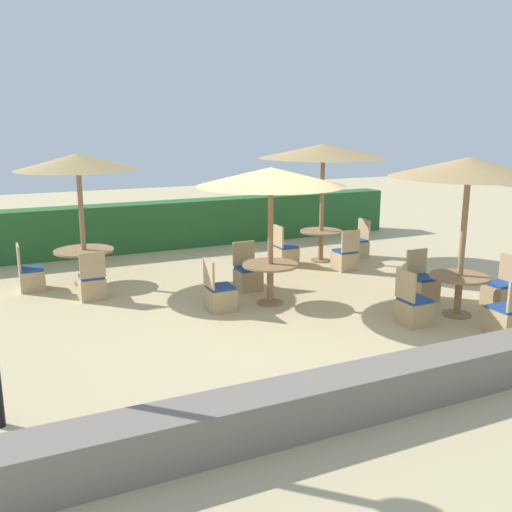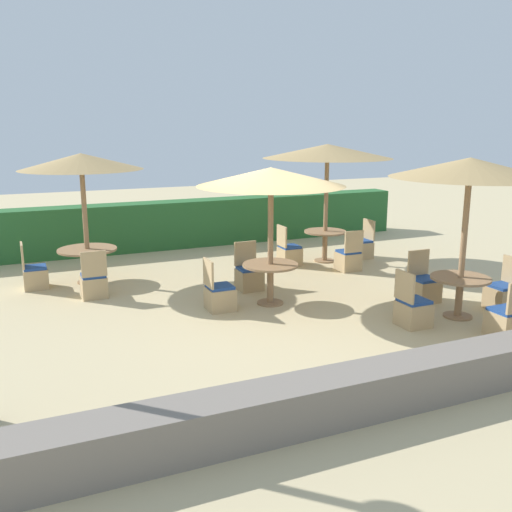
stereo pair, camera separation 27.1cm
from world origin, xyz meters
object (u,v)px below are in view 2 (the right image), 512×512
(patio_chair_back_left_south, at_px, (94,284))
(patio_chair_back_right_west, at_px, (289,254))
(patio_chair_front_right_south, at_px, (506,321))
(patio_chair_center_north, at_px, (249,276))
(patio_chair_front_right_north, at_px, (424,287))
(patio_chair_center_west, at_px, (219,296))
(parasol_back_right, at_px, (327,152))
(patio_chair_back_left_west, at_px, (35,276))
(parasol_center, at_px, (271,177))
(patio_chair_back_right_east, at_px, (361,247))
(parasol_front_right, at_px, (470,168))
(patio_chair_front_right_west, at_px, (413,311))
(round_table_back_left, at_px, (88,255))
(parasol_back_left, at_px, (81,162))
(round_table_front_right, at_px, (460,286))
(patio_chair_front_right_east, at_px, (503,295))
(patio_chair_back_right_south, at_px, (348,259))
(round_table_center, at_px, (270,273))
(round_table_back_right, at_px, (325,238))

(patio_chair_back_left_south, bearing_deg, patio_chair_back_right_west, 10.15)
(patio_chair_front_right_south, xyz_separation_m, patio_chair_center_north, (-2.62, 3.96, 0.00))
(patio_chair_front_right_north, distance_m, patio_chair_back_left_south, 6.15)
(patio_chair_center_west, xyz_separation_m, parasol_back_right, (3.53, 2.41, 2.31))
(patio_chair_back_left_south, bearing_deg, parasol_back_right, 8.07)
(patio_chair_back_left_west, bearing_deg, parasol_back_right, 87.20)
(parasol_center, bearing_deg, patio_chair_back_right_west, 56.67)
(patio_chair_front_right_north, relative_size, patio_chair_back_right_west, 1.00)
(patio_chair_front_right_south, height_order, patio_chair_back_right_east, same)
(parasol_center, bearing_deg, patio_chair_front_right_north, -20.17)
(parasol_front_right, relative_size, patio_chair_front_right_south, 2.88)
(patio_chair_front_right_south, relative_size, patio_chair_center_north, 1.00)
(patio_chair_front_right_north, xyz_separation_m, patio_chair_back_right_west, (-1.04, 3.46, 0.00))
(patio_chair_front_right_west, xyz_separation_m, round_table_back_left, (-4.46, 4.75, 0.32))
(parasol_back_right, height_order, patio_chair_back_right_east, parasol_back_right)
(parasol_back_left, bearing_deg, round_table_back_left, 0.00)
(parasol_front_right, bearing_deg, round_table_front_right, 90.00)
(patio_chair_front_right_east, bearing_deg, patio_chair_back_right_west, 24.47)
(round_table_front_right, height_order, patio_chair_center_west, patio_chair_center_west)
(patio_chair_back_left_west, relative_size, patio_chair_back_left_south, 1.00)
(patio_chair_front_right_east, bearing_deg, parasol_back_left, 54.08)
(patio_chair_front_right_north, distance_m, parasol_back_right, 4.14)
(parasol_back_right, distance_m, patio_chair_back_right_south, 2.50)
(patio_chair_front_right_north, relative_size, parasol_back_left, 0.35)
(patio_chair_front_right_south, height_order, patio_chair_back_right_west, same)
(patio_chair_center_west, height_order, round_table_back_left, patio_chair_center_west)
(patio_chair_front_right_west, bearing_deg, parasol_center, -140.73)
(round_table_center, bearing_deg, patio_chair_back_left_west, 144.54)
(patio_chair_center_west, xyz_separation_m, patio_chair_back_right_east, (4.53, 2.36, 0.00))
(patio_chair_front_right_south, relative_size, parasol_center, 0.36)
(parasol_back_left, bearing_deg, patio_chair_back_left_south, -92.50)
(patio_chair_back_left_south, bearing_deg, round_table_center, -30.13)
(parasol_center, distance_m, patio_chair_back_left_south, 3.91)
(patio_chair_front_right_south, height_order, round_table_back_left, patio_chair_front_right_south)
(patio_chair_front_right_north, xyz_separation_m, patio_chair_back_right_south, (-0.05, 2.47, 0.00))
(patio_chair_front_right_west, height_order, patio_chair_front_right_east, same)
(patio_chair_front_right_east, height_order, patio_chair_back_left_south, same)
(patio_chair_back_left_south, height_order, parasol_back_right, parasol_back_right)
(parasol_front_right, relative_size, patio_chair_back_left_south, 2.88)
(parasol_front_right, bearing_deg, patio_chair_back_left_west, 144.15)
(patio_chair_front_right_east, height_order, patio_chair_center_north, same)
(parasol_back_right, bearing_deg, round_table_back_right, -90.00)
(patio_chair_back_left_south, bearing_deg, patio_chair_front_right_east, -28.84)
(round_table_front_right, relative_size, patio_chair_back_right_west, 1.06)
(patio_chair_back_right_east, xyz_separation_m, patio_chair_back_right_west, (-1.93, 0.09, 0.00))
(patio_chair_front_right_north, bearing_deg, patio_chair_front_right_east, 135.93)
(parasol_front_right, height_order, patio_chair_front_right_west, parasol_front_right)
(patio_chair_front_right_south, relative_size, patio_chair_back_left_south, 1.00)
(patio_chair_back_left_west, bearing_deg, patio_chair_center_west, 46.77)
(patio_chair_front_right_north, xyz_separation_m, patio_chair_back_left_south, (-5.55, 2.65, 0.00))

